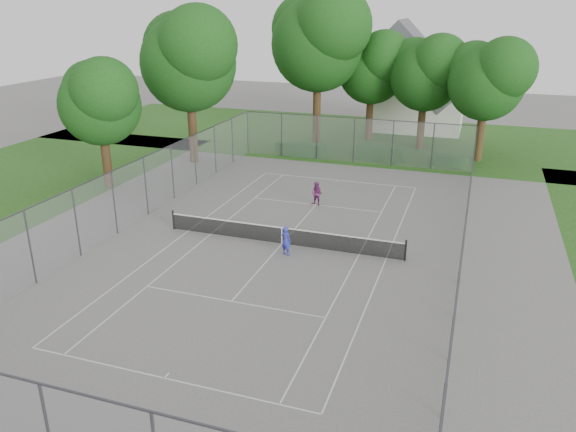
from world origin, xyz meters
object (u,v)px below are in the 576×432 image
(girl_player, at_px, (286,241))
(woman_player, at_px, (317,194))
(tennis_net, at_px, (282,235))
(house, at_px, (420,86))

(girl_player, distance_m, woman_player, 7.59)
(girl_player, relative_size, woman_player, 1.03)
(tennis_net, xyz_separation_m, house, (3.28, 31.29, 3.68))
(house, distance_m, woman_player, 25.36)
(woman_player, bearing_deg, tennis_net, -77.53)
(house, height_order, girl_player, house)
(tennis_net, bearing_deg, woman_player, 89.51)
(tennis_net, height_order, girl_player, girl_player)
(girl_player, xyz_separation_m, woman_player, (-0.59, 7.57, -0.02))
(girl_player, bearing_deg, woman_player, -66.58)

